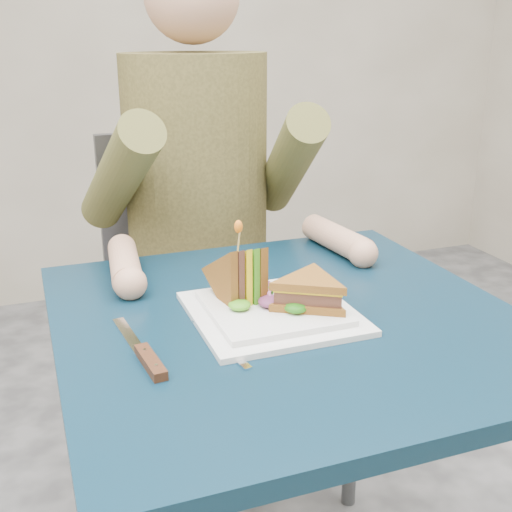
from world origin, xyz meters
name	(u,v)px	position (x,y,z in m)	size (l,w,h in m)	color
table	(288,358)	(0.00, 0.00, 0.65)	(0.75, 0.75, 0.73)	black
chair	(191,283)	(0.00, 0.65, 0.54)	(0.42, 0.40, 0.93)	#47474C
diner	(198,150)	(0.00, 0.54, 0.91)	(0.54, 0.59, 0.74)	#4C4522
plate	(272,311)	(-0.03, 0.01, 0.74)	(0.26, 0.26, 0.02)	white
sandwich_flat	(310,292)	(0.03, -0.02, 0.78)	(0.19, 0.19, 0.05)	brown
sandwich_upright	(239,280)	(-0.07, 0.05, 0.78)	(0.09, 0.15, 0.15)	brown
fork	(221,344)	(-0.14, -0.07, 0.73)	(0.04, 0.18, 0.01)	silver
knife	(146,357)	(-0.25, -0.07, 0.74)	(0.04, 0.22, 0.02)	silver
toothpick	(239,243)	(-0.07, 0.05, 0.85)	(0.00, 0.00, 0.06)	tan
toothpick_frill	(238,227)	(-0.07, 0.05, 0.88)	(0.01, 0.01, 0.02)	orange
lettuce_spill	(273,297)	(-0.02, 0.02, 0.76)	(0.15, 0.13, 0.02)	#337A14
onion_ring	(280,294)	(-0.01, 0.01, 0.77)	(0.04, 0.04, 0.01)	#9E4C7A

